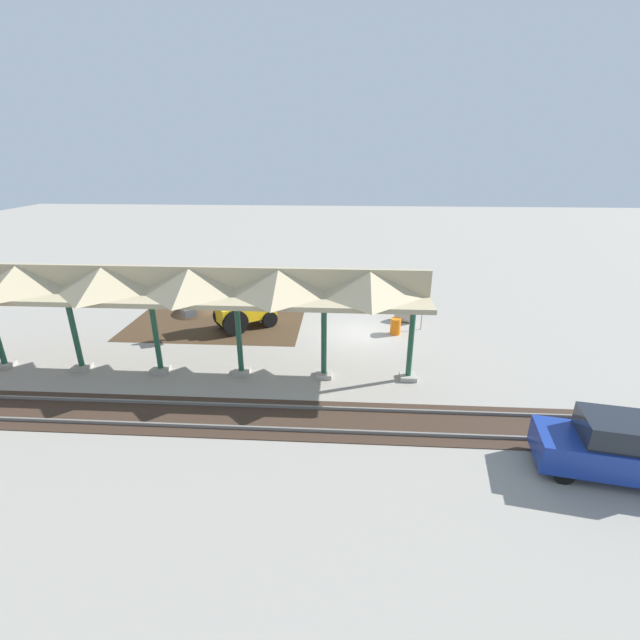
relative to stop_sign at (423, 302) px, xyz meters
name	(u,v)px	position (x,y,z in m)	size (l,w,h in m)	color
ground_plane	(360,333)	(3.42, 0.77, -1.63)	(120.00, 120.00, 0.00)	gray
dirt_work_zone	(219,320)	(11.73, -0.77, -1.62)	(9.91, 7.00, 0.01)	#42301E
platform_canopy	(191,284)	(10.67, 5.71, 2.54)	(19.64, 3.20, 4.90)	#9E998E
rail_tracks	(366,422)	(3.42, 9.08, -1.60)	(60.00, 2.58, 0.15)	slate
stop_sign	(423,302)	(0.00, 0.00, 0.00)	(0.66, 0.42, 2.26)	gray
backhoe	(244,306)	(9.89, 0.34, -0.36)	(4.76, 3.95, 2.82)	#EAB214
dirt_mound	(192,313)	(13.68, -1.79, -1.63)	(5.10, 5.10, 1.86)	#42301E
concrete_pipe	(404,315)	(0.81, -1.18, -1.25)	(1.17, 1.07, 0.75)	#9E9384
distant_parked_car	(614,447)	(-3.90, 11.32, -0.64)	(4.44, 2.44, 1.98)	navy
traffic_barrel	(396,326)	(1.50, 0.72, -1.18)	(0.56, 0.56, 0.90)	orange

